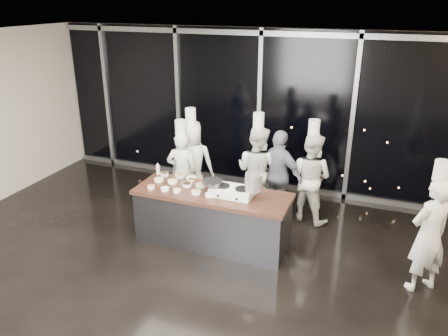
% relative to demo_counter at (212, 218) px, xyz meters
% --- Properties ---
extents(ground, '(9.00, 9.00, 0.00)m').
position_rel_demo_counter_xyz_m(ground, '(0.00, -0.90, -0.45)').
color(ground, black).
rests_on(ground, ground).
extents(room_shell, '(9.02, 7.02, 3.21)m').
position_rel_demo_counter_xyz_m(room_shell, '(0.18, -0.90, 1.79)').
color(room_shell, beige).
rests_on(room_shell, ground).
extents(window_wall, '(8.90, 0.11, 3.20)m').
position_rel_demo_counter_xyz_m(window_wall, '(0.00, 2.53, 1.14)').
color(window_wall, black).
rests_on(window_wall, ground).
extents(demo_counter, '(2.46, 0.86, 0.90)m').
position_rel_demo_counter_xyz_m(demo_counter, '(0.00, 0.00, 0.00)').
color(demo_counter, '#3D3D43').
rests_on(demo_counter, ground).
extents(stove, '(0.65, 0.43, 0.14)m').
position_rel_demo_counter_xyz_m(stove, '(0.33, 0.02, 0.51)').
color(stove, white).
rests_on(stove, demo_counter).
extents(frying_pan, '(0.56, 0.33, 0.05)m').
position_rel_demo_counter_xyz_m(frying_pan, '(-0.01, 0.01, 0.61)').
color(frying_pan, slate).
rests_on(frying_pan, stove).
extents(stock_pot, '(0.26, 0.26, 0.26)m').
position_rel_demo_counter_xyz_m(stock_pot, '(0.67, 0.01, 0.72)').
color(stock_pot, '#A9A8AB').
rests_on(stock_pot, stove).
extents(prep_bowls, '(1.19, 0.72, 0.05)m').
position_rel_demo_counter_xyz_m(prep_bowls, '(-0.52, 0.08, 0.47)').
color(prep_bowls, white).
rests_on(prep_bowls, demo_counter).
extents(squeeze_bottle, '(0.06, 0.06, 0.22)m').
position_rel_demo_counter_xyz_m(squeeze_bottle, '(-1.14, 0.34, 0.55)').
color(squeeze_bottle, white).
rests_on(squeeze_bottle, demo_counter).
extents(chef_far_left, '(0.63, 0.51, 1.74)m').
position_rel_demo_counter_xyz_m(chef_far_left, '(-0.95, 0.88, 0.33)').
color(chef_far_left, silver).
rests_on(chef_far_left, ground).
extents(chef_left, '(0.91, 0.71, 1.89)m').
position_rel_demo_counter_xyz_m(chef_left, '(-0.89, 1.18, 0.39)').
color(chef_left, silver).
rests_on(chef_left, ground).
extents(chef_center, '(0.95, 0.83, 1.90)m').
position_rel_demo_counter_xyz_m(chef_center, '(0.35, 1.26, 0.39)').
color(chef_center, silver).
rests_on(chef_center, ground).
extents(guest, '(1.03, 0.72, 1.62)m').
position_rel_demo_counter_xyz_m(guest, '(0.75, 1.26, 0.36)').
color(guest, '#141A38').
rests_on(guest, ground).
extents(chef_right, '(0.93, 0.82, 1.84)m').
position_rel_demo_counter_xyz_m(chef_right, '(1.28, 1.37, 0.36)').
color(chef_right, silver).
rests_on(chef_right, ground).
extents(chef_side, '(0.71, 0.68, 1.87)m').
position_rel_demo_counter_xyz_m(chef_side, '(3.11, -0.07, 0.39)').
color(chef_side, silver).
rests_on(chef_side, ground).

